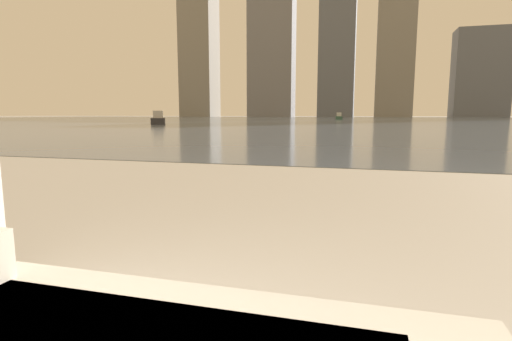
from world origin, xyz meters
The scene contains 7 objects.
harbor_water centered at (0.00, 62.00, 0.01)m, with size 180.00×110.00×0.01m.
harbor_boat_1 centered at (-16.93, 31.56, 0.42)m, with size 2.36×3.29×1.18m.
harbor_boat_2 centered at (-3.83, 65.59, 0.40)m, with size 1.29×3.07×1.12m.
skyline_tower_0 centered at (-50.55, 118.00, 28.50)m, with size 10.19×9.15×56.99m.
skyline_tower_1 centered at (-27.48, 118.00, 28.30)m, with size 13.24×7.23×56.60m.
skyline_tower_3 centered at (7.07, 118.00, 15.73)m, with size 9.82×7.28×31.47m.
skyline_tower_4 centered at (28.29, 118.00, 11.26)m, with size 13.11×8.26×22.52m.
Camera 1 is at (0.72, 0.15, 0.92)m, focal length 28.00 mm.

